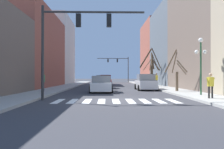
{
  "coord_description": "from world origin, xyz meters",
  "views": [
    {
      "loc": [
        -0.56,
        -14.13,
        1.56
      ],
      "look_at": [
        0.41,
        28.74,
        1.89
      ],
      "focal_mm": 35.0,
      "sensor_mm": 36.0,
      "label": 1
    }
  ],
  "objects_px": {
    "traffic_signal_far": "(119,64)",
    "street_lamp_right_corner": "(201,54)",
    "street_tree_left_mid": "(153,70)",
    "car_parked_right_near": "(106,81)",
    "pedestrian_near_right_corner": "(156,79)",
    "car_driving_away_lane": "(103,82)",
    "street_tree_left_far": "(176,73)",
    "car_parked_right_mid": "(146,83)",
    "traffic_signal_near": "(73,32)",
    "pedestrian_crossing_street": "(211,83)",
    "pedestrian_on_left_sidewalk": "(43,80)",
    "street_tree_right_far": "(151,68)",
    "car_parked_right_far": "(101,84)"
  },
  "relations": [
    {
      "from": "car_parked_right_mid",
      "to": "street_tree_left_far",
      "type": "height_order",
      "value": "street_tree_left_far"
    },
    {
      "from": "pedestrian_near_right_corner",
      "to": "traffic_signal_far",
      "type": "bearing_deg",
      "value": 45.1
    },
    {
      "from": "street_tree_left_mid",
      "to": "street_tree_left_far",
      "type": "bearing_deg",
      "value": -92.29
    },
    {
      "from": "traffic_signal_far",
      "to": "car_parked_right_far",
      "type": "bearing_deg",
      "value": -96.1
    },
    {
      "from": "street_lamp_right_corner",
      "to": "pedestrian_crossing_street",
      "type": "distance_m",
      "value": 3.37
    },
    {
      "from": "traffic_signal_far",
      "to": "street_lamp_right_corner",
      "type": "xyz_separation_m",
      "value": [
        4.14,
        -38.15,
        -1.5
      ]
    },
    {
      "from": "traffic_signal_far",
      "to": "pedestrian_crossing_street",
      "type": "height_order",
      "value": "traffic_signal_far"
    },
    {
      "from": "street_lamp_right_corner",
      "to": "car_parked_right_near",
      "type": "height_order",
      "value": "street_lamp_right_corner"
    },
    {
      "from": "street_lamp_right_corner",
      "to": "pedestrian_on_left_sidewalk",
      "type": "relative_size",
      "value": 2.38
    },
    {
      "from": "pedestrian_on_left_sidewalk",
      "to": "street_tree_right_far",
      "type": "xyz_separation_m",
      "value": [
        12.52,
        12.16,
        1.58
      ]
    },
    {
      "from": "pedestrian_near_right_corner",
      "to": "street_tree_left_mid",
      "type": "xyz_separation_m",
      "value": [
        0.6,
        5.31,
        1.26
      ]
    },
    {
      "from": "car_driving_away_lane",
      "to": "pedestrian_crossing_street",
      "type": "bearing_deg",
      "value": 26.32
    },
    {
      "from": "traffic_signal_far",
      "to": "street_tree_left_mid",
      "type": "bearing_deg",
      "value": -78.28
    },
    {
      "from": "street_lamp_right_corner",
      "to": "street_tree_right_far",
      "type": "relative_size",
      "value": 0.76
    },
    {
      "from": "car_parked_right_far",
      "to": "street_tree_left_far",
      "type": "xyz_separation_m",
      "value": [
        7.21,
        -0.58,
        1.15
      ]
    },
    {
      "from": "traffic_signal_far",
      "to": "street_lamp_right_corner",
      "type": "distance_m",
      "value": 38.4
    },
    {
      "from": "car_parked_right_far",
      "to": "street_tree_right_far",
      "type": "relative_size",
      "value": 0.81
    },
    {
      "from": "car_parked_right_far",
      "to": "street_tree_left_mid",
      "type": "height_order",
      "value": "street_tree_left_mid"
    },
    {
      "from": "traffic_signal_near",
      "to": "pedestrian_crossing_street",
      "type": "xyz_separation_m",
      "value": [
        8.87,
        -0.42,
        -3.37
      ]
    },
    {
      "from": "car_parked_right_far",
      "to": "pedestrian_on_left_sidewalk",
      "type": "distance_m",
      "value": 5.51
    },
    {
      "from": "street_lamp_right_corner",
      "to": "pedestrian_crossing_street",
      "type": "height_order",
      "value": "street_lamp_right_corner"
    },
    {
      "from": "traffic_signal_near",
      "to": "pedestrian_crossing_street",
      "type": "distance_m",
      "value": 9.49
    },
    {
      "from": "pedestrian_crossing_street",
      "to": "street_tree_left_far",
      "type": "bearing_deg",
      "value": 69.0
    },
    {
      "from": "car_parked_right_near",
      "to": "street_tree_left_far",
      "type": "relative_size",
      "value": 1.1
    },
    {
      "from": "car_parked_right_mid",
      "to": "street_tree_left_far",
      "type": "distance_m",
      "value": 4.4
    },
    {
      "from": "pedestrian_on_left_sidewalk",
      "to": "street_tree_right_far",
      "type": "height_order",
      "value": "street_tree_right_far"
    },
    {
      "from": "traffic_signal_far",
      "to": "street_tree_left_far",
      "type": "height_order",
      "value": "traffic_signal_far"
    },
    {
      "from": "traffic_signal_far",
      "to": "street_tree_right_far",
      "type": "distance_m",
      "value": 22.42
    },
    {
      "from": "car_parked_right_far",
      "to": "pedestrian_on_left_sidewalk",
      "type": "xyz_separation_m",
      "value": [
        -5.37,
        -1.13,
        0.48
      ]
    },
    {
      "from": "traffic_signal_near",
      "to": "street_tree_left_far",
      "type": "xyz_separation_m",
      "value": [
        8.9,
        6.66,
        -2.57
      ]
    },
    {
      "from": "traffic_signal_near",
      "to": "pedestrian_crossing_street",
      "type": "relative_size",
      "value": 4.18
    },
    {
      "from": "street_tree_left_mid",
      "to": "car_parked_right_near",
      "type": "bearing_deg",
      "value": 171.19
    },
    {
      "from": "car_parked_right_mid",
      "to": "pedestrian_crossing_street",
      "type": "bearing_deg",
      "value": -167.97
    },
    {
      "from": "street_lamp_right_corner",
      "to": "car_parked_right_near",
      "type": "distance_m",
      "value": 20.51
    },
    {
      "from": "pedestrian_near_right_corner",
      "to": "pedestrian_on_left_sidewalk",
      "type": "relative_size",
      "value": 1.01
    },
    {
      "from": "pedestrian_on_left_sidewalk",
      "to": "street_tree_right_far",
      "type": "distance_m",
      "value": 17.52
    },
    {
      "from": "pedestrian_near_right_corner",
      "to": "car_parked_right_near",
      "type": "bearing_deg",
      "value": 83.6
    },
    {
      "from": "traffic_signal_far",
      "to": "car_parked_right_near",
      "type": "relative_size",
      "value": 1.79
    },
    {
      "from": "traffic_signal_far",
      "to": "car_driving_away_lane",
      "type": "relative_size",
      "value": 1.87
    },
    {
      "from": "street_tree_left_mid",
      "to": "street_tree_left_far",
      "type": "height_order",
      "value": "street_tree_left_mid"
    },
    {
      "from": "car_driving_away_lane",
      "to": "street_tree_left_far",
      "type": "height_order",
      "value": "street_tree_left_far"
    },
    {
      "from": "car_parked_right_mid",
      "to": "car_parked_right_near",
      "type": "distance_m",
      "value": 11.84
    },
    {
      "from": "car_parked_right_mid",
      "to": "traffic_signal_near",
      "type": "bearing_deg",
      "value": 147.23
    },
    {
      "from": "traffic_signal_far",
      "to": "street_tree_left_mid",
      "type": "height_order",
      "value": "traffic_signal_far"
    },
    {
      "from": "car_driving_away_lane",
      "to": "pedestrian_on_left_sidewalk",
      "type": "xyz_separation_m",
      "value": [
        -5.41,
        -7.91,
        0.45
      ]
    },
    {
      "from": "pedestrian_on_left_sidewalk",
      "to": "car_driving_away_lane",
      "type": "bearing_deg",
      "value": -36.51
    },
    {
      "from": "street_tree_right_far",
      "to": "street_tree_left_mid",
      "type": "xyz_separation_m",
      "value": [
        0.6,
        1.75,
        -0.32
      ]
    },
    {
      "from": "car_driving_away_lane",
      "to": "traffic_signal_far",
      "type": "bearing_deg",
      "value": 172.42
    },
    {
      "from": "street_tree_left_mid",
      "to": "traffic_signal_near",
      "type": "bearing_deg",
      "value": -115.25
    },
    {
      "from": "car_driving_away_lane",
      "to": "street_tree_left_mid",
      "type": "xyz_separation_m",
      "value": [
        7.71,
        6.0,
        1.71
      ]
    }
  ]
}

